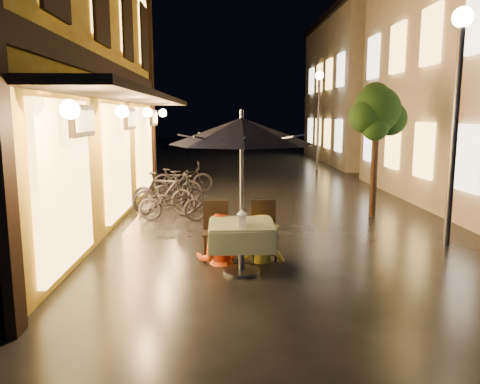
{
  "coord_description": "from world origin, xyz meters",
  "views": [
    {
      "loc": [
        -1.17,
        -6.28,
        2.38
      ],
      "look_at": [
        -0.88,
        1.19,
        1.15
      ],
      "focal_mm": 35.0,
      "sensor_mm": 36.0,
      "label": 1
    }
  ],
  "objects_px": {
    "person_yellow": "(262,216)",
    "bicycle_0": "(173,203)",
    "cafe_table": "(242,235)",
    "person_orange": "(219,215)",
    "patio_umbrella": "(242,131)",
    "table_lantern": "(242,217)",
    "streetlamp_near": "(458,84)"
  },
  "relations": [
    {
      "from": "streetlamp_near",
      "to": "table_lantern",
      "type": "bearing_deg",
      "value": -156.89
    },
    {
      "from": "person_orange",
      "to": "person_yellow",
      "type": "height_order",
      "value": "person_orange"
    },
    {
      "from": "person_orange",
      "to": "bicycle_0",
      "type": "relative_size",
      "value": 1.01
    },
    {
      "from": "streetlamp_near",
      "to": "cafe_table",
      "type": "xyz_separation_m",
      "value": [
        -3.88,
        -1.41,
        -2.33
      ]
    },
    {
      "from": "streetlamp_near",
      "to": "cafe_table",
      "type": "bearing_deg",
      "value": -160.0
    },
    {
      "from": "streetlamp_near",
      "to": "patio_umbrella",
      "type": "bearing_deg",
      "value": -160.0
    },
    {
      "from": "streetlamp_near",
      "to": "patio_umbrella",
      "type": "xyz_separation_m",
      "value": [
        -3.88,
        -1.41,
        -0.77
      ]
    },
    {
      "from": "cafe_table",
      "to": "bicycle_0",
      "type": "xyz_separation_m",
      "value": [
        -1.42,
        3.59,
        -0.18
      ]
    },
    {
      "from": "patio_umbrella",
      "to": "person_orange",
      "type": "relative_size",
      "value": 1.56
    },
    {
      "from": "cafe_table",
      "to": "patio_umbrella",
      "type": "bearing_deg",
      "value": -45.0
    },
    {
      "from": "cafe_table",
      "to": "person_yellow",
      "type": "xyz_separation_m",
      "value": [
        0.36,
        0.55,
        0.17
      ]
    },
    {
      "from": "cafe_table",
      "to": "patio_umbrella",
      "type": "xyz_separation_m",
      "value": [
        0.0,
        -0.0,
        1.56
      ]
    },
    {
      "from": "streetlamp_near",
      "to": "person_orange",
      "type": "height_order",
      "value": "streetlamp_near"
    },
    {
      "from": "person_orange",
      "to": "cafe_table",
      "type": "bearing_deg",
      "value": 127.61
    },
    {
      "from": "cafe_table",
      "to": "person_orange",
      "type": "distance_m",
      "value": 0.68
    },
    {
      "from": "patio_umbrella",
      "to": "table_lantern",
      "type": "xyz_separation_m",
      "value": [
        0.0,
        -0.24,
        -1.23
      ]
    },
    {
      "from": "person_yellow",
      "to": "bicycle_0",
      "type": "xyz_separation_m",
      "value": [
        -1.77,
        3.04,
        -0.34
      ]
    },
    {
      "from": "table_lantern",
      "to": "person_orange",
      "type": "xyz_separation_m",
      "value": [
        -0.35,
        0.79,
        -0.13
      ]
    },
    {
      "from": "table_lantern",
      "to": "bicycle_0",
      "type": "bearing_deg",
      "value": 110.27
    },
    {
      "from": "cafe_table",
      "to": "person_yellow",
      "type": "bearing_deg",
      "value": 57.04
    },
    {
      "from": "patio_umbrella",
      "to": "bicycle_0",
      "type": "xyz_separation_m",
      "value": [
        -1.42,
        3.59,
        -1.74
      ]
    },
    {
      "from": "patio_umbrella",
      "to": "bicycle_0",
      "type": "height_order",
      "value": "patio_umbrella"
    },
    {
      "from": "person_orange",
      "to": "bicycle_0",
      "type": "height_order",
      "value": "person_orange"
    },
    {
      "from": "person_yellow",
      "to": "patio_umbrella",
      "type": "bearing_deg",
      "value": 53.44
    },
    {
      "from": "person_yellow",
      "to": "bicycle_0",
      "type": "distance_m",
      "value": 3.54
    },
    {
      "from": "cafe_table",
      "to": "person_yellow",
      "type": "distance_m",
      "value": 0.68
    },
    {
      "from": "bicycle_0",
      "to": "streetlamp_near",
      "type": "bearing_deg",
      "value": -106.42
    },
    {
      "from": "patio_umbrella",
      "to": "person_orange",
      "type": "distance_m",
      "value": 1.5
    },
    {
      "from": "person_orange",
      "to": "streetlamp_near",
      "type": "bearing_deg",
      "value": -163.68
    },
    {
      "from": "cafe_table",
      "to": "person_yellow",
      "type": "relative_size",
      "value": 0.66
    },
    {
      "from": "patio_umbrella",
      "to": "bicycle_0",
      "type": "relative_size",
      "value": 1.58
    },
    {
      "from": "streetlamp_near",
      "to": "table_lantern",
      "type": "xyz_separation_m",
      "value": [
        -3.88,
        -1.66,
        -2.0
      ]
    }
  ]
}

